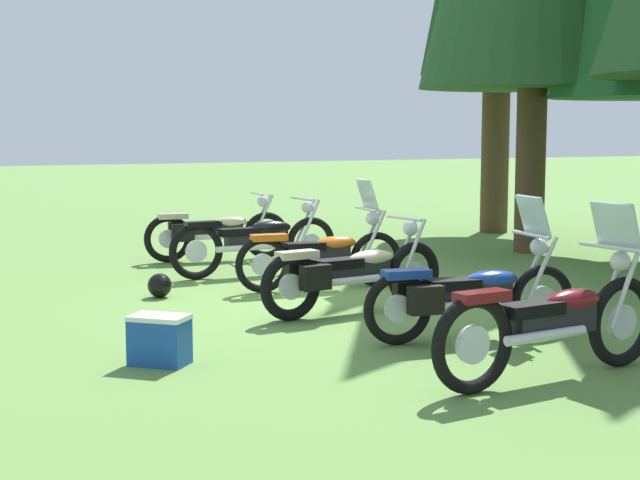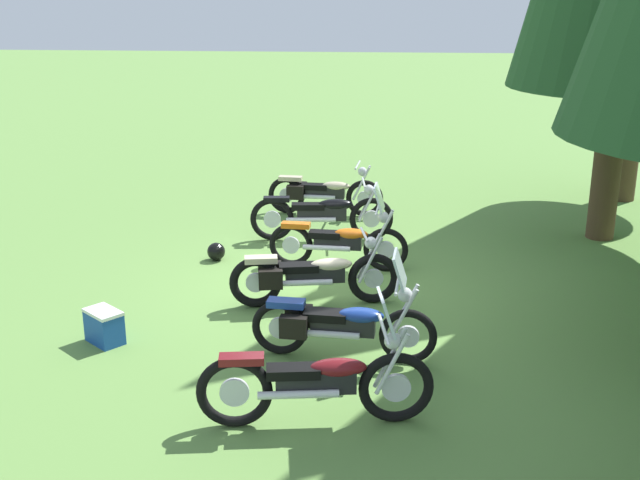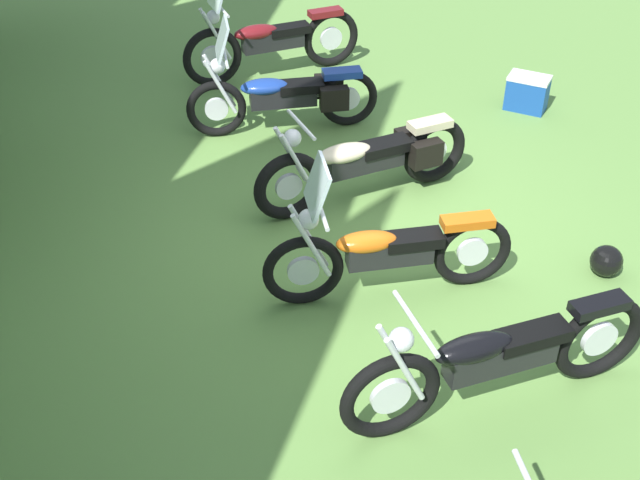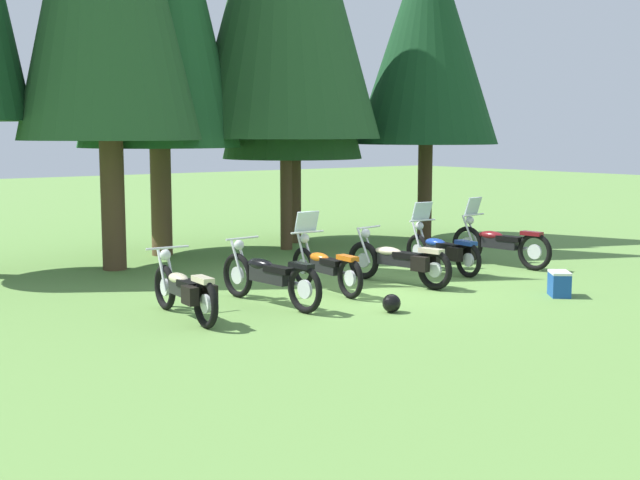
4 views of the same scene
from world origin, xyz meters
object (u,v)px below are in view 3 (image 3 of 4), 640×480
at_px(motorcycle_3, 368,160).
at_px(dropped_helmet, 606,261).
at_px(motorcycle_5, 270,41).
at_px(motorcycle_4, 286,94).
at_px(motorcycle_1, 498,358).
at_px(motorcycle_2, 386,251).
at_px(picnic_cooler, 527,93).

bearing_deg(motorcycle_3, dropped_helmet, 124.30).
bearing_deg(motorcycle_5, motorcycle_4, 77.12).
relative_size(motorcycle_1, motorcycle_2, 1.13).
bearing_deg(picnic_cooler, motorcycle_5, 58.75).
relative_size(motorcycle_1, motorcycle_5, 1.03).
bearing_deg(motorcycle_3, motorcycle_2, 68.19).
height_order(motorcycle_4, picnic_cooler, motorcycle_4).
xyz_separation_m(motorcycle_1, motorcycle_3, (2.89, 0.06, -0.03)).
bearing_deg(motorcycle_4, motorcycle_1, 101.48).
xyz_separation_m(motorcycle_3, motorcycle_4, (1.59, 0.48, 0.01)).
height_order(motorcycle_5, dropped_helmet, motorcycle_5).
bearing_deg(picnic_cooler, motorcycle_2, 136.31).
distance_m(motorcycle_2, dropped_helmet, 2.03).
xyz_separation_m(motorcycle_5, picnic_cooler, (-1.69, -2.78, -0.27)).
xyz_separation_m(motorcycle_2, motorcycle_5, (4.56, 0.04, 0.03)).
height_order(motorcycle_2, picnic_cooler, motorcycle_2).
relative_size(motorcycle_4, picnic_cooler, 3.87).
xyz_separation_m(motorcycle_3, dropped_helmet, (-1.72, -1.68, -0.29)).
bearing_deg(motorcycle_1, motorcycle_5, -91.21).
relative_size(motorcycle_1, picnic_cooler, 4.32).
bearing_deg(motorcycle_1, motorcycle_4, -88.26).
bearing_deg(motorcycle_2, motorcycle_5, -85.22).
distance_m(motorcycle_1, dropped_helmet, 2.02).
bearing_deg(dropped_helmet, picnic_cooler, -13.56).
bearing_deg(dropped_helmet, motorcycle_1, 125.82).
bearing_deg(motorcycle_4, motorcycle_3, 111.28).
height_order(motorcycle_3, dropped_helmet, motorcycle_3).
relative_size(motorcycle_1, motorcycle_4, 1.12).
distance_m(motorcycle_1, motorcycle_5, 5.98).
height_order(motorcycle_1, motorcycle_2, motorcycle_2).
bearing_deg(motorcycle_5, picnic_cooler, 140.92).
bearing_deg(dropped_helmet, motorcycle_5, 22.94).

